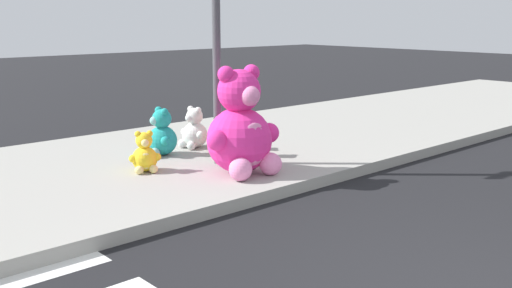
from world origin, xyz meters
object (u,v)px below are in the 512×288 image
at_px(plush_red, 231,135).
at_px(plush_yellow, 145,155).
at_px(plush_white, 194,131).
at_px(plush_teal, 161,136).
at_px(plush_pink_large, 241,131).
at_px(sign_pole, 216,37).
at_px(plush_tan, 246,141).

relative_size(plush_red, plush_yellow, 1.03).
bearing_deg(plush_white, plush_red, -54.12).
xyz_separation_m(plush_white, plush_teal, (-0.65, -0.09, 0.02)).
height_order(plush_pink_large, plush_white, plush_pink_large).
relative_size(plush_pink_large, plush_white, 2.17).
height_order(sign_pole, plush_tan, sign_pole).
bearing_deg(plush_tan, plush_white, 102.77).
xyz_separation_m(plush_red, plush_tan, (-0.12, -0.49, 0.00)).
distance_m(plush_pink_large, plush_white, 1.69).
distance_m(plush_red, plush_white, 0.59).
bearing_deg(plush_white, plush_yellow, -150.74).
relative_size(plush_red, plush_tan, 0.98).
xyz_separation_m(plush_white, plush_tan, (0.22, -0.97, -0.03)).
relative_size(plush_tan, plush_teal, 0.80).
height_order(plush_pink_large, plush_red, plush_pink_large).
height_order(plush_yellow, plush_teal, plush_teal).
height_order(plush_red, plush_tan, plush_tan).
bearing_deg(plush_tan, sign_pole, -174.78).
height_order(plush_white, plush_yellow, plush_white).
xyz_separation_m(plush_pink_large, plush_tan, (0.65, 0.64, -0.33)).
distance_m(plush_red, plush_yellow, 1.68).
relative_size(sign_pole, plush_yellow, 5.98).
bearing_deg(plush_yellow, plush_tan, -8.53).
xyz_separation_m(plush_red, plush_teal, (-0.99, 0.39, 0.06)).
distance_m(sign_pole, plush_teal, 1.73).
relative_size(sign_pole, plush_teal, 4.61).
bearing_deg(plush_yellow, sign_pole, -16.05).
height_order(plush_pink_large, plush_tan, plush_pink_large).
xyz_separation_m(sign_pole, plush_tan, (0.56, 0.05, -1.47)).
relative_size(plush_white, plush_tan, 1.13).
height_order(sign_pole, plush_red, sign_pole).
bearing_deg(plush_pink_large, plush_red, 55.73).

